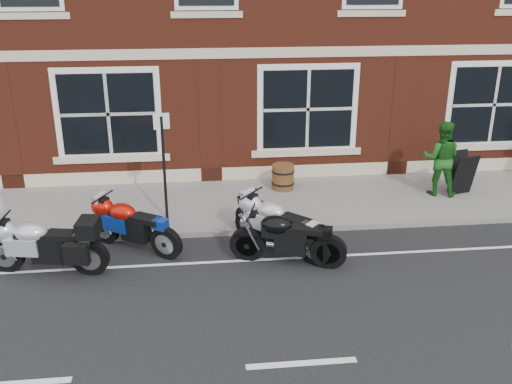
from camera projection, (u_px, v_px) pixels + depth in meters
ground at (273, 264)px, 10.92m from camera, size 80.00×80.00×0.00m
sidewalk at (256, 203)px, 13.68m from camera, size 30.00×3.00×0.12m
kerb at (264, 230)px, 12.21m from camera, size 30.00×0.16×0.12m
moto_touring_silver at (43, 242)px, 10.41m from camera, size 2.29×0.65×1.52m
moto_sport_red at (133, 223)px, 11.30m from camera, size 1.92×1.33×1.00m
moto_sport_black at (268, 219)px, 11.70m from camera, size 1.23×1.65×0.87m
moto_sport_silver at (280, 224)px, 11.24m from camera, size 1.70×1.76×1.04m
moto_naked_black at (286, 236)px, 10.76m from camera, size 2.17×0.82×1.01m
pedestrian_right at (441, 158)px, 13.75m from camera, size 1.08×0.97×1.84m
a_board_sign at (461, 173)px, 13.97m from camera, size 0.70×0.55×1.02m
barrel_planter at (283, 177)px, 14.29m from camera, size 0.57×0.57×0.64m
parking_sign at (164, 160)px, 12.15m from camera, size 0.34×0.09×2.38m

